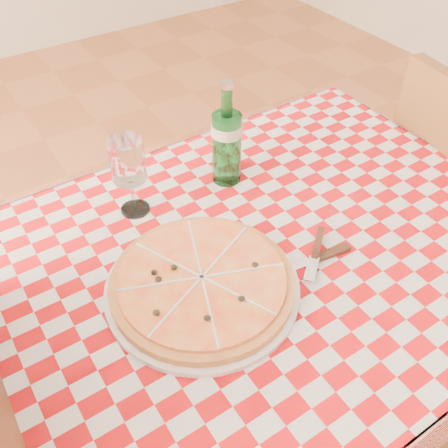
% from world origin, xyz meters
% --- Properties ---
extents(dining_table, '(1.20, 0.80, 0.75)m').
position_xyz_m(dining_table, '(0.00, 0.00, 0.66)').
color(dining_table, brown).
rests_on(dining_table, ground).
extents(tablecloth, '(1.30, 0.90, 0.01)m').
position_xyz_m(tablecloth, '(0.00, 0.00, 0.75)').
color(tablecloth, '#9B090D').
rests_on(tablecloth, dining_table).
extents(pizza_plate, '(0.49, 0.49, 0.05)m').
position_xyz_m(pizza_plate, '(-0.12, -0.02, 0.78)').
color(pizza_plate, gold).
rests_on(pizza_plate, tablecloth).
extents(water_bottle, '(0.09, 0.09, 0.26)m').
position_xyz_m(water_bottle, '(0.11, 0.25, 0.89)').
color(water_bottle, '#175F25').
rests_on(water_bottle, tablecloth).
extents(wine_glass, '(0.08, 0.08, 0.19)m').
position_xyz_m(wine_glass, '(-0.13, 0.26, 0.85)').
color(wine_glass, white).
rests_on(wine_glass, tablecloth).
extents(cutlery, '(0.26, 0.24, 0.02)m').
position_xyz_m(cutlery, '(0.11, -0.08, 0.77)').
color(cutlery, silver).
rests_on(cutlery, tablecloth).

